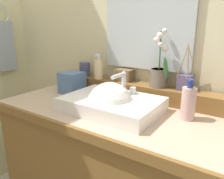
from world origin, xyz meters
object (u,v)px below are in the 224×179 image
soap_bar (102,87)px  trinket_box (125,75)px  lotion_bottle (188,103)px  soap_dispenser (98,69)px  tumbler_cup (85,69)px  reed_diffuser (185,82)px  potted_plant (159,72)px  sink_basin (111,104)px  tissue_box (72,83)px  hand_towel (5,46)px

soap_bar → trinket_box: (0.04, 0.19, 0.04)m
trinket_box → lotion_bottle: bearing=-24.1°
soap_dispenser → tumbler_cup: soap_dispenser is taller
soap_dispenser → trinket_box: 0.18m
reed_diffuser → trinket_box: bearing=179.7°
potted_plant → lotion_bottle: (0.21, -0.16, -0.09)m
sink_basin → tumbler_cup: (-0.39, 0.26, 0.10)m
lotion_bottle → tissue_box: size_ratio=1.40×
potted_plant → reed_diffuser: bearing=6.5°
potted_plant → lotion_bottle: bearing=-37.3°
soap_dispenser → reed_diffuser: size_ratio=0.65×
tumbler_cup → tissue_box: 0.15m
sink_basin → reed_diffuser: size_ratio=1.94×
potted_plant → reed_diffuser: size_ratio=1.29×
trinket_box → lotion_bottle: 0.47m
potted_plant → tumbler_cup: (-0.52, -0.01, -0.04)m
sink_basin → reed_diffuser: (0.28, 0.29, 0.09)m
tumbler_cup → lotion_bottle: bearing=-11.5°
reed_diffuser → trinket_box: (-0.37, 0.00, -0.01)m
sink_basin → tissue_box: 0.41m
tumbler_cup → tissue_box: bearing=-88.6°
trinket_box → hand_towel: bearing=-173.3°
soap_bar → soap_dispenser: size_ratio=0.45×
sink_basin → soap_bar: size_ratio=6.69×
soap_dispenser → trinket_box: (0.17, 0.04, -0.03)m
hand_towel → sink_basin: bearing=-6.9°
trinket_box → tissue_box: trinket_box is taller
reed_diffuser → tissue_box: reed_diffuser is taller
sink_basin → lotion_bottle: size_ratio=2.52×
tumbler_cup → reed_diffuser: 0.66m
reed_diffuser → soap_bar: bearing=-155.1°
lotion_bottle → sink_basin: bearing=-161.9°
tumbler_cup → potted_plant: bearing=1.0°
sink_basin → potted_plant: bearing=63.2°
sink_basin → soap_bar: bearing=142.8°
tumbler_cup → hand_towel: 0.73m
soap_bar → lotion_bottle: size_ratio=0.38×
trinket_box → tissue_box: size_ratio=0.72×
potted_plant → hand_towel: bearing=-173.6°
reed_diffuser → tissue_box: 0.68m
sink_basin → hand_towel: (-1.09, 0.13, 0.23)m
lotion_bottle → potted_plant: bearing=142.7°
lotion_bottle → hand_towel: (-1.44, 0.02, 0.18)m
soap_bar → sink_basin: bearing=-37.2°
tissue_box → trinket_box: bearing=28.8°
reed_diffuser → hand_towel: bearing=-173.6°
potted_plant → trinket_box: potted_plant is taller
sink_basin → soap_dispenser: (-0.26, 0.25, 0.12)m
tumbler_cup → trinket_box: size_ratio=0.96×
tissue_box → hand_towel: (-0.71, 0.00, 0.19)m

